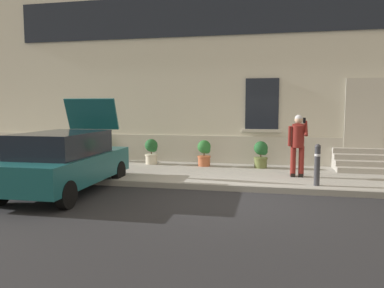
{
  "coord_description": "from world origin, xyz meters",
  "views": [
    {
      "loc": [
        0.87,
        -8.42,
        2.13
      ],
      "look_at": [
        -1.29,
        1.6,
        1.1
      ],
      "focal_mm": 35.54,
      "sensor_mm": 36.0,
      "label": 1
    }
  ],
  "objects_px": {
    "bollard_near_person": "(317,163)",
    "planter_cream": "(152,151)",
    "planter_terracotta": "(204,152)",
    "planter_olive": "(261,154)",
    "planter_charcoal": "(106,148)",
    "person_on_phone": "(298,142)",
    "hatchback_car_teal": "(65,160)"
  },
  "relations": [
    {
      "from": "bollard_near_person",
      "to": "planter_cream",
      "type": "height_order",
      "value": "bollard_near_person"
    },
    {
      "from": "planter_terracotta",
      "to": "planter_olive",
      "type": "relative_size",
      "value": 1.0
    },
    {
      "from": "planter_charcoal",
      "to": "planter_olive",
      "type": "distance_m",
      "value": 5.54
    },
    {
      "from": "bollard_near_person",
      "to": "person_on_phone",
      "type": "relative_size",
      "value": 0.6
    },
    {
      "from": "planter_terracotta",
      "to": "planter_olive",
      "type": "height_order",
      "value": "same"
    },
    {
      "from": "hatchback_car_teal",
      "to": "person_on_phone",
      "type": "relative_size",
      "value": 2.35
    },
    {
      "from": "bollard_near_person",
      "to": "planter_olive",
      "type": "height_order",
      "value": "bollard_near_person"
    },
    {
      "from": "bollard_near_person",
      "to": "planter_olive",
      "type": "relative_size",
      "value": 1.22
    },
    {
      "from": "hatchback_car_teal",
      "to": "bollard_near_person",
      "type": "bearing_deg",
      "value": 13.22
    },
    {
      "from": "planter_terracotta",
      "to": "bollard_near_person",
      "type": "bearing_deg",
      "value": -36.74
    },
    {
      "from": "person_on_phone",
      "to": "planter_charcoal",
      "type": "relative_size",
      "value": 2.02
    },
    {
      "from": "person_on_phone",
      "to": "planter_charcoal",
      "type": "height_order",
      "value": "person_on_phone"
    },
    {
      "from": "planter_cream",
      "to": "hatchback_car_teal",
      "type": "bearing_deg",
      "value": -103.07
    },
    {
      "from": "bollard_near_person",
      "to": "person_on_phone",
      "type": "xyz_separation_m",
      "value": [
        -0.42,
        1.05,
        0.43
      ]
    },
    {
      "from": "planter_charcoal",
      "to": "planter_olive",
      "type": "bearing_deg",
      "value": -4.05
    },
    {
      "from": "hatchback_car_teal",
      "to": "person_on_phone",
      "type": "distance_m",
      "value": 6.17
    },
    {
      "from": "planter_charcoal",
      "to": "planter_cream",
      "type": "xyz_separation_m",
      "value": [
        1.84,
        -0.35,
        0.0
      ]
    },
    {
      "from": "planter_charcoal",
      "to": "planter_terracotta",
      "type": "distance_m",
      "value": 3.71
    },
    {
      "from": "hatchback_car_teal",
      "to": "person_on_phone",
      "type": "height_order",
      "value": "hatchback_car_teal"
    },
    {
      "from": "person_on_phone",
      "to": "planter_charcoal",
      "type": "bearing_deg",
      "value": 161.9
    },
    {
      "from": "planter_charcoal",
      "to": "person_on_phone",
      "type": "bearing_deg",
      "value": -15.49
    },
    {
      "from": "planter_terracotta",
      "to": "person_on_phone",
      "type": "bearing_deg",
      "value": -26.12
    },
    {
      "from": "planter_cream",
      "to": "planter_terracotta",
      "type": "xyz_separation_m",
      "value": [
        1.84,
        -0.05,
        0.0
      ]
    },
    {
      "from": "planter_cream",
      "to": "planter_terracotta",
      "type": "height_order",
      "value": "same"
    },
    {
      "from": "person_on_phone",
      "to": "planter_cream",
      "type": "distance_m",
      "value": 4.98
    },
    {
      "from": "planter_olive",
      "to": "planter_terracotta",
      "type": "bearing_deg",
      "value": -179.54
    },
    {
      "from": "person_on_phone",
      "to": "planter_charcoal",
      "type": "distance_m",
      "value": 6.84
    },
    {
      "from": "bollard_near_person",
      "to": "planter_terracotta",
      "type": "distance_m",
      "value": 4.12
    },
    {
      "from": "bollard_near_person",
      "to": "planter_terracotta",
      "type": "relative_size",
      "value": 1.22
    },
    {
      "from": "bollard_near_person",
      "to": "planter_charcoal",
      "type": "bearing_deg",
      "value": 157.66
    },
    {
      "from": "bollard_near_person",
      "to": "planter_charcoal",
      "type": "distance_m",
      "value": 7.55
    },
    {
      "from": "planter_olive",
      "to": "bollard_near_person",
      "type": "bearing_deg",
      "value": -59.55
    }
  ]
}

